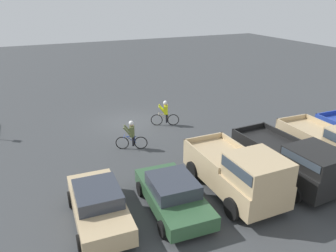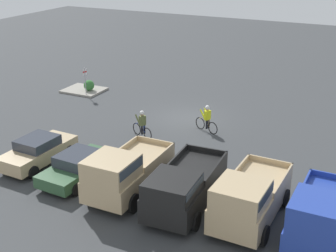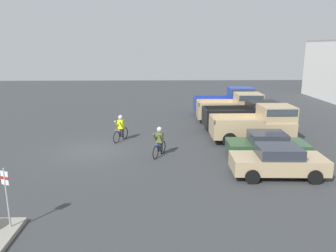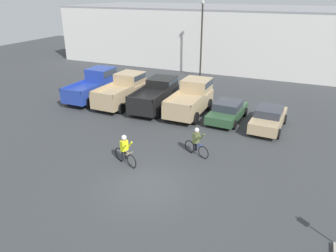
{
  "view_description": "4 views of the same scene",
  "coord_description": "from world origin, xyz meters",
  "px_view_note": "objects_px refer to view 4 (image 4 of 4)",
  "views": [
    {
      "loc": [
        5.86,
        19.4,
        7.84
      ],
      "look_at": [
        -0.87,
        4.41,
        1.2
      ],
      "focal_mm": 35.0,
      "sensor_mm": 36.0,
      "label": 1
    },
    {
      "loc": [
        -11.33,
        25.76,
        10.78
      ],
      "look_at": [
        -0.87,
        4.41,
        1.2
      ],
      "focal_mm": 50.0,
      "sensor_mm": 36.0,
      "label": 2
    },
    {
      "loc": [
        18.03,
        3.9,
        5.79
      ],
      "look_at": [
        -0.87,
        4.41,
        1.2
      ],
      "focal_mm": 35.0,
      "sensor_mm": 36.0,
      "label": 3
    },
    {
      "loc": [
        6.13,
        -11.39,
        8.48
      ],
      "look_at": [
        -0.87,
        4.41,
        1.2
      ],
      "focal_mm": 35.0,
      "sensor_mm": 36.0,
      "label": 4
    }
  ],
  "objects_px": {
    "sedan_1": "(268,118)",
    "lamppost": "(202,35)",
    "pickup_truck_2": "(156,94)",
    "sedan_0": "(228,111)",
    "pickup_truck_0": "(95,84)",
    "pickup_truck_3": "(192,97)",
    "pickup_truck_1": "(123,90)",
    "cyclist_1": "(125,149)",
    "cyclist_0": "(196,141)"
  },
  "relations": [
    {
      "from": "sedan_1",
      "to": "lamppost",
      "type": "relative_size",
      "value": 0.57
    },
    {
      "from": "sedan_1",
      "to": "pickup_truck_1",
      "type": "bearing_deg",
      "value": 177.51
    },
    {
      "from": "pickup_truck_0",
      "to": "pickup_truck_3",
      "type": "relative_size",
      "value": 1.0
    },
    {
      "from": "cyclist_1",
      "to": "lamppost",
      "type": "distance_m",
      "value": 18.84
    },
    {
      "from": "sedan_0",
      "to": "pickup_truck_3",
      "type": "bearing_deg",
      "value": 172.37
    },
    {
      "from": "pickup_truck_1",
      "to": "pickup_truck_2",
      "type": "bearing_deg",
      "value": 4.4
    },
    {
      "from": "sedan_1",
      "to": "cyclist_1",
      "type": "xyz_separation_m",
      "value": [
        -6.1,
        -7.82,
        0.12
      ]
    },
    {
      "from": "sedan_1",
      "to": "cyclist_0",
      "type": "xyz_separation_m",
      "value": [
        -3.05,
        -5.39,
        0.1
      ]
    },
    {
      "from": "pickup_truck_0",
      "to": "sedan_1",
      "type": "bearing_deg",
      "value": -2.66
    },
    {
      "from": "pickup_truck_1",
      "to": "cyclist_0",
      "type": "bearing_deg",
      "value": -35.84
    },
    {
      "from": "cyclist_0",
      "to": "pickup_truck_0",
      "type": "bearing_deg",
      "value": 151.09
    },
    {
      "from": "pickup_truck_2",
      "to": "sedan_0",
      "type": "xyz_separation_m",
      "value": [
        5.62,
        -0.3,
        -0.41
      ]
    },
    {
      "from": "lamppost",
      "to": "sedan_0",
      "type": "bearing_deg",
      "value": -61.86
    },
    {
      "from": "sedan_1",
      "to": "lamppost",
      "type": "distance_m",
      "value": 13.88
    },
    {
      "from": "sedan_1",
      "to": "sedan_0",
      "type": "bearing_deg",
      "value": 171.9
    },
    {
      "from": "lamppost",
      "to": "pickup_truck_0",
      "type": "bearing_deg",
      "value": -120.1
    },
    {
      "from": "pickup_truck_0",
      "to": "sedan_1",
      "type": "relative_size",
      "value": 1.17
    },
    {
      "from": "pickup_truck_3",
      "to": "cyclist_0",
      "type": "height_order",
      "value": "pickup_truck_3"
    },
    {
      "from": "pickup_truck_2",
      "to": "cyclist_0",
      "type": "bearing_deg",
      "value": -48.62
    },
    {
      "from": "pickup_truck_1",
      "to": "sedan_0",
      "type": "relative_size",
      "value": 1.16
    },
    {
      "from": "pickup_truck_2",
      "to": "cyclist_1",
      "type": "relative_size",
      "value": 3.14
    },
    {
      "from": "cyclist_1",
      "to": "lamppost",
      "type": "relative_size",
      "value": 0.23
    },
    {
      "from": "pickup_truck_2",
      "to": "lamppost",
      "type": "relative_size",
      "value": 0.71
    },
    {
      "from": "pickup_truck_1",
      "to": "cyclist_1",
      "type": "height_order",
      "value": "pickup_truck_1"
    },
    {
      "from": "pickup_truck_0",
      "to": "cyclist_0",
      "type": "xyz_separation_m",
      "value": [
        10.94,
        -6.04,
        -0.4
      ]
    },
    {
      "from": "pickup_truck_0",
      "to": "sedan_1",
      "type": "distance_m",
      "value": 14.02
    },
    {
      "from": "pickup_truck_3",
      "to": "sedan_1",
      "type": "bearing_deg",
      "value": -7.86
    },
    {
      "from": "pickup_truck_2",
      "to": "pickup_truck_3",
      "type": "relative_size",
      "value": 1.06
    },
    {
      "from": "sedan_1",
      "to": "cyclist_0",
      "type": "height_order",
      "value": "cyclist_0"
    },
    {
      "from": "sedan_1",
      "to": "cyclist_0",
      "type": "relative_size",
      "value": 2.6
    },
    {
      "from": "pickup_truck_2",
      "to": "sedan_1",
      "type": "height_order",
      "value": "pickup_truck_2"
    },
    {
      "from": "pickup_truck_1",
      "to": "pickup_truck_3",
      "type": "relative_size",
      "value": 1.0
    },
    {
      "from": "pickup_truck_1",
      "to": "sedan_1",
      "type": "distance_m",
      "value": 11.21
    },
    {
      "from": "pickup_truck_1",
      "to": "sedan_1",
      "type": "height_order",
      "value": "pickup_truck_1"
    },
    {
      "from": "sedan_0",
      "to": "lamppost",
      "type": "height_order",
      "value": "lamppost"
    },
    {
      "from": "pickup_truck_3",
      "to": "sedan_0",
      "type": "xyz_separation_m",
      "value": [
        2.8,
        -0.38,
        -0.51
      ]
    },
    {
      "from": "pickup_truck_3",
      "to": "cyclist_1",
      "type": "distance_m",
      "value": 8.62
    },
    {
      "from": "pickup_truck_0",
      "to": "cyclist_1",
      "type": "height_order",
      "value": "pickup_truck_0"
    },
    {
      "from": "pickup_truck_1",
      "to": "cyclist_0",
      "type": "height_order",
      "value": "pickup_truck_1"
    },
    {
      "from": "pickup_truck_0",
      "to": "pickup_truck_1",
      "type": "bearing_deg",
      "value": -3.34
    },
    {
      "from": "pickup_truck_1",
      "to": "pickup_truck_2",
      "type": "distance_m",
      "value": 2.78
    },
    {
      "from": "pickup_truck_2",
      "to": "pickup_truck_1",
      "type": "bearing_deg",
      "value": -175.6
    },
    {
      "from": "sedan_0",
      "to": "sedan_1",
      "type": "xyz_separation_m",
      "value": [
        2.8,
        -0.4,
        0.06
      ]
    },
    {
      "from": "sedan_0",
      "to": "cyclist_0",
      "type": "bearing_deg",
      "value": -92.47
    },
    {
      "from": "pickup_truck_3",
      "to": "sedan_0",
      "type": "height_order",
      "value": "pickup_truck_3"
    },
    {
      "from": "lamppost",
      "to": "pickup_truck_2",
      "type": "bearing_deg",
      "value": -91.02
    },
    {
      "from": "cyclist_1",
      "to": "cyclist_0",
      "type": "bearing_deg",
      "value": 38.51
    },
    {
      "from": "pickup_truck_1",
      "to": "sedan_0",
      "type": "distance_m",
      "value": 8.4
    },
    {
      "from": "sedan_0",
      "to": "sedan_1",
      "type": "relative_size",
      "value": 1.01
    },
    {
      "from": "pickup_truck_3",
      "to": "pickup_truck_1",
      "type": "bearing_deg",
      "value": -177.05
    }
  ]
}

